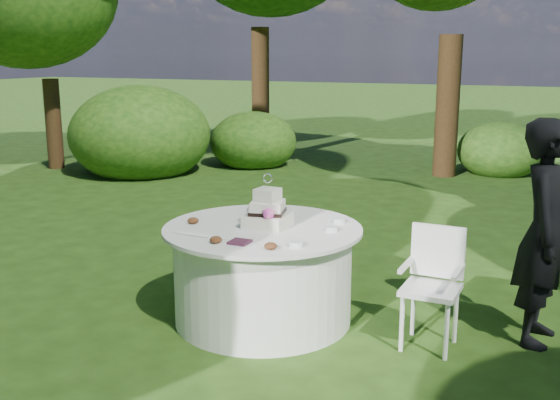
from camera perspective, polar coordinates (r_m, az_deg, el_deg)
The scene contains 9 objects.
ground at distance 5.37m, azimuth -1.48°, elevation -10.32°, with size 80.00×80.00×0.00m, color #213A0F.
napkins at distance 4.69m, azimuth -3.53°, elevation -3.67°, with size 0.14×0.14×0.02m, color #471E33.
feather_plume at distance 4.90m, azimuth -7.05°, elevation -3.04°, with size 0.48×0.07×0.01m, color white.
guest at distance 5.10m, azimuth 22.09°, elevation -2.67°, with size 0.60×0.40×1.66m, color black.
table at distance 5.23m, azimuth -1.50°, elevation -6.40°, with size 1.56×1.56×0.77m.
cake at distance 5.10m, azimuth -1.08°, elevation -1.08°, with size 0.33×0.34×0.43m.
chair at distance 4.90m, azimuth 13.22°, elevation -6.53°, with size 0.41×0.40×0.88m.
votives at distance 5.10m, azimuth 2.10°, elevation -2.17°, with size 0.93×0.90×0.04m.
petal_cups at distance 4.82m, azimuth -4.83°, elevation -3.03°, with size 0.95×0.49×0.05m.
Camera 1 is at (2.18, -4.43, 2.10)m, focal length 42.00 mm.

